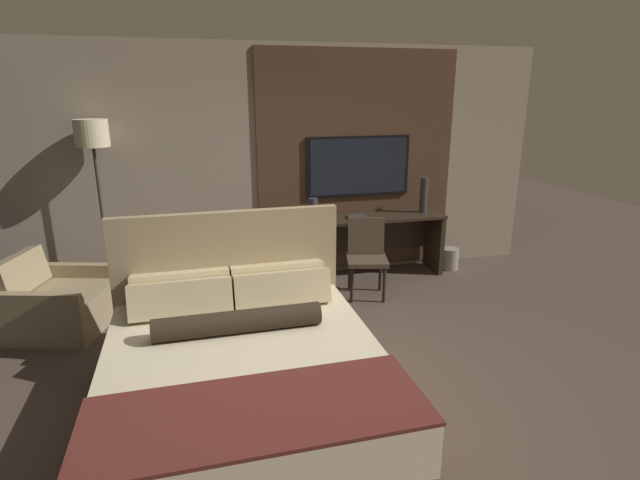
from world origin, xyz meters
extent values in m
plane|color=#4C3D33|center=(0.00, 0.00, 0.00)|extent=(16.00, 16.00, 0.00)
cube|color=gray|center=(0.00, 2.60, 1.40)|extent=(7.20, 0.06, 2.80)
cube|color=#4C3323|center=(1.24, 2.56, 1.40)|extent=(2.51, 0.03, 2.70)
cube|color=#33281E|center=(-0.53, -0.28, 0.11)|extent=(1.83, 2.03, 0.22)
cube|color=beige|center=(-0.53, -0.28, 0.39)|extent=(1.89, 2.09, 0.34)
cube|color=#56231E|center=(-0.53, -0.96, 0.57)|extent=(1.90, 0.73, 0.02)
cube|color=#998460|center=(-0.53, 0.80, 0.65)|extent=(1.92, 0.08, 1.29)
cube|color=#C6B284|center=(-0.94, 0.66, 0.70)|extent=(0.79, 0.23, 0.31)
cube|color=#C6B284|center=(-0.13, 0.66, 0.70)|extent=(0.79, 0.23, 0.31)
cube|color=#C6B284|center=(-0.94, 0.45, 0.70)|extent=(0.79, 0.25, 0.32)
cube|color=#C6B284|center=(-0.13, 0.45, 0.70)|extent=(0.79, 0.25, 0.32)
cylinder|color=#2D2319|center=(-0.53, 0.04, 0.64)|extent=(1.23, 0.17, 0.17)
cube|color=#2D2319|center=(1.24, 2.27, 0.76)|extent=(2.01, 0.51, 0.03)
cube|color=#2D2319|center=(0.27, 2.27, 0.37)|extent=(0.06, 0.46, 0.75)
cube|color=#2D2319|center=(2.21, 2.27, 0.37)|extent=(0.06, 0.46, 0.75)
cube|color=#2D2319|center=(1.24, 2.51, 0.45)|extent=(1.89, 0.02, 0.37)
cube|color=black|center=(1.24, 2.52, 1.36)|extent=(1.32, 0.04, 0.74)
cube|color=black|center=(1.24, 2.50, 1.36)|extent=(1.24, 0.01, 0.68)
cube|color=#4C3D2D|center=(1.06, 1.65, 0.44)|extent=(0.54, 0.52, 0.05)
cube|color=#4C3D2D|center=(1.11, 1.83, 0.67)|extent=(0.43, 0.20, 0.42)
cylinder|color=black|center=(0.85, 1.53, 0.21)|extent=(0.04, 0.04, 0.41)
cylinder|color=black|center=(1.20, 1.44, 0.21)|extent=(0.04, 0.04, 0.41)
cylinder|color=black|center=(0.93, 1.86, 0.21)|extent=(0.04, 0.04, 0.41)
cylinder|color=black|center=(1.28, 1.77, 0.21)|extent=(0.04, 0.04, 0.41)
cube|color=#998460|center=(-2.11, 1.68, 0.20)|extent=(1.00, 0.90, 0.39)
cube|color=#998460|center=(-2.45, 1.78, 0.57)|extent=(0.38, 0.72, 0.38)
cube|color=#998460|center=(-2.22, 1.30, 0.27)|extent=(0.84, 0.33, 0.53)
cube|color=#998460|center=(-2.00, 2.06, 0.27)|extent=(0.84, 0.33, 0.53)
cylinder|color=#282623|center=(-1.74, 2.33, 0.01)|extent=(0.28, 0.28, 0.03)
cylinder|color=#332D28|center=(-1.74, 2.33, 0.87)|extent=(0.03, 0.03, 1.75)
cylinder|color=beige|center=(-1.74, 2.33, 1.85)|extent=(0.34, 0.34, 0.28)
cylinder|color=#333338|center=(2.04, 2.30, 1.00)|extent=(0.10, 0.10, 0.44)
cylinder|color=#333338|center=(0.58, 2.22, 0.92)|extent=(0.11, 0.11, 0.28)
cube|color=#332D28|center=(1.14, 2.23, 0.80)|extent=(0.25, 0.20, 0.03)
cylinder|color=gray|center=(2.44, 2.24, 0.14)|extent=(0.22, 0.22, 0.28)
camera|label=1|loc=(-0.80, -3.33, 2.27)|focal=28.00mm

